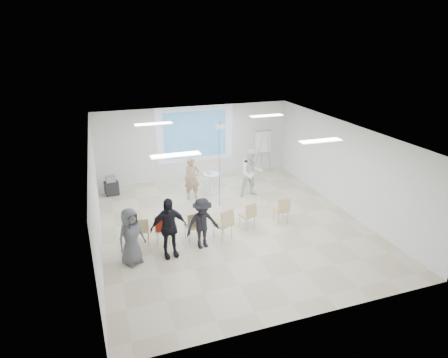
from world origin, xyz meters
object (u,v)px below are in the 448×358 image
object	(u,v)px
player_left	(192,176)
audience_left	(168,224)
pedestal_table	(212,182)
audience_mid	(202,220)
chair_right_far	(282,208)
laptop	(192,224)
av_cart	(111,186)
chair_left_mid	(163,228)
chair_center	(225,222)
chair_right_inner	(249,214)
chair_left_inner	(193,224)
chair_far_left	(142,229)
player_right	(251,171)
audience_outer	(131,233)
flipchart_easel	(263,142)

from	to	relation	value
player_left	audience_left	distance (m)	3.84
pedestal_table	audience_mid	bearing A→B (deg)	-110.47
chair_right_far	laptop	size ratio (longest dim) A/B	2.62
chair_right_far	av_cart	distance (m)	6.50
chair_left_mid	av_cart	xyz separation A→B (m)	(-1.22, 4.17, -0.19)
chair_center	chair_right_inner	distance (m)	1.01
chair_center	player_left	bearing A→B (deg)	70.20
chair_left_inner	laptop	world-z (taller)	chair_left_inner
chair_center	laptop	distance (m)	0.94
player_left	audience_mid	size ratio (longest dim) A/B	1.04
player_left	audience_mid	xyz separation A→B (m)	(-0.54, -3.37, -0.04)
pedestal_table	chair_far_left	xyz separation A→B (m)	(-2.96, -2.94, 0.05)
chair_right_far	audience_mid	bearing A→B (deg)	-167.20
chair_right_far	player_right	bearing A→B (deg)	93.29
player_left	chair_right_inner	bearing A→B (deg)	-67.67
player_left	chair_left_inner	size ratio (longest dim) A/B	1.93
av_cart	player_right	bearing A→B (deg)	-27.35
player_right	chair_left_mid	size ratio (longest dim) A/B	2.22
audience_outer	av_cart	size ratio (longest dim) A/B	2.38
chair_center	chair_left_mid	bearing A→B (deg)	146.30
chair_center	audience_mid	xyz separation A→B (m)	(-0.71, -0.18, 0.27)
chair_left_mid	chair_center	bearing A→B (deg)	3.81
chair_left_mid	av_cart	size ratio (longest dim) A/B	1.20
player_right	audience_outer	size ratio (longest dim) A/B	1.12
chair_left_inner	flipchart_easel	world-z (taller)	flipchart_easel
chair_left_inner	audience_outer	size ratio (longest dim) A/B	0.52
chair_right_inner	av_cart	size ratio (longest dim) A/B	1.16
pedestal_table	chair_center	distance (m)	3.53
chair_right_far	audience_outer	world-z (taller)	audience_outer
audience_left	chair_left_inner	bearing A→B (deg)	27.68
audience_outer	flipchart_easel	distance (m)	8.12
audience_mid	pedestal_table	bearing A→B (deg)	60.27
chair_center	chair_right_inner	bearing A→B (deg)	1.01
pedestal_table	flipchart_easel	bearing A→B (deg)	28.62
player_right	chair_center	bearing A→B (deg)	-122.82
pedestal_table	chair_right_far	bearing A→B (deg)	-65.18
player_right	chair_left_inner	bearing A→B (deg)	-135.53
player_left	chair_right_inner	distance (m)	3.01
chair_left_inner	chair_far_left	bearing A→B (deg)	161.75
chair_left_inner	audience_left	distance (m)	1.07
pedestal_table	player_left	distance (m)	0.97
laptop	chair_left_inner	bearing A→B (deg)	88.74
chair_left_inner	audience_left	size ratio (longest dim) A/B	0.47
chair_right_far	chair_center	bearing A→B (deg)	-168.08
chair_left_mid	chair_center	xyz separation A→B (m)	(1.75, -0.34, 0.06)
chair_right_inner	flipchart_easel	world-z (taller)	flipchart_easel
chair_left_inner	audience_mid	distance (m)	0.53
audience_outer	audience_left	bearing A→B (deg)	-28.67
audience_left	flipchart_easel	xyz separation A→B (m)	(5.11, 5.31, 0.40)
chair_right_inner	audience_mid	bearing A→B (deg)	-176.01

